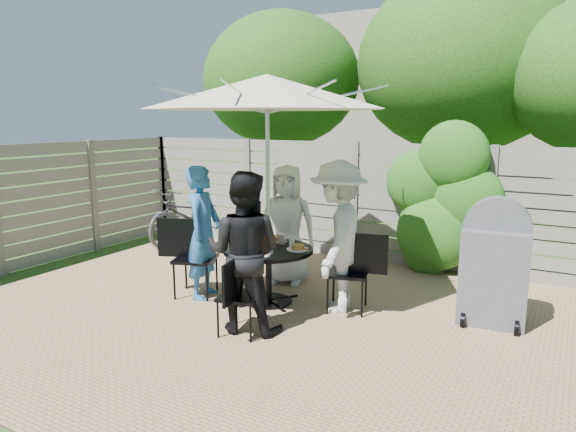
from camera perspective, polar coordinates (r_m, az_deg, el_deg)
The scene contains 23 objects.
backyard_envelope at distance 14.97m, azimuth 18.87°, elevation 11.85°, with size 60.00×60.00×5.00m.
patio_table at distance 6.14m, azimuth -2.18°, elevation -5.45°, with size 1.28×1.28×0.69m.
umbrella at distance 5.90m, azimuth -2.33°, elevation 13.60°, with size 3.37×3.37×2.69m.
chair_back at distance 7.10m, azimuth 0.18°, elevation -5.10°, with size 0.47×0.64×0.85m.
person_back at distance 6.84m, azimuth -0.12°, elevation -0.98°, with size 0.79×0.51×1.61m, color silver.
chair_left at distance 6.54m, azimuth -10.33°, elevation -6.28°, with size 0.76×0.62×0.99m.
person_left at distance 6.35m, azimuth -9.37°, elevation -1.87°, with size 0.60×0.39×1.65m, color #245C9E.
chair_front at distance 5.35m, azimuth -5.31°, elevation -10.56°, with size 0.48×0.64×0.85m.
person_front at distance 5.29m, azimuth -4.91°, elevation -4.10°, with size 0.82×0.64×1.69m, color black.
chair_right at distance 6.00m, azimuth 6.76°, elevation -7.94°, with size 0.71×0.55×0.93m.
person_right at distance 5.86m, azimuth 5.57°, elevation -2.35°, with size 1.13×0.65×1.75m, color silver.
plate_back at distance 6.42m, azimuth -1.24°, elevation -2.59°, with size 0.26×0.26×0.06m.
plate_left at distance 6.20m, azimuth -5.38°, elevation -3.12°, with size 0.26×0.26×0.06m.
plate_front at distance 5.75m, azimuth -3.27°, elevation -4.20°, with size 0.26×0.26×0.06m.
plate_right at distance 5.99m, azimuth 1.10°, elevation -3.57°, with size 0.26×0.26×0.06m.
glass_back at distance 6.34m, azimuth -2.40°, elevation -2.33°, with size 0.07×0.07×0.14m, color silver.
glass_left at distance 6.06m, azimuth -4.85°, elevation -3.00°, with size 0.07×0.07×0.14m, color silver.
glass_front at distance 5.80m, azimuth -1.98°, elevation -3.59°, with size 0.07×0.07×0.14m, color silver.
glass_right at distance 6.10m, azimuth 0.43°, elevation -2.86°, with size 0.07×0.07×0.14m, color silver.
syrup_jug at distance 6.13m, azimuth -2.60°, elevation -2.70°, with size 0.09×0.09×0.16m, color #59280C.
coffee_cup at distance 6.25m, azimuth -0.72°, elevation -2.61°, with size 0.08×0.08×0.12m, color #C6B293.
bicycle at distance 9.43m, azimuth -11.18°, elevation 0.21°, with size 0.66×1.89×0.99m, color #333338.
bbq_grill at distance 5.95m, azimuth 21.93°, elevation -5.28°, with size 0.73×0.59×1.39m.
Camera 1 is at (3.01, -4.39, 2.21)m, focal length 32.00 mm.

